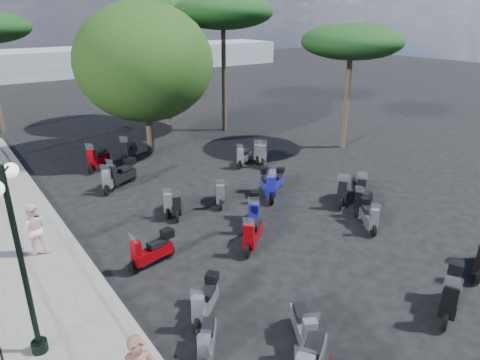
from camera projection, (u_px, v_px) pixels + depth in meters
ground at (256, 238)px, 14.33m from camera, size 120.00×120.00×0.00m
sidewalk at (28, 258)px, 13.03m from camera, size 3.00×30.00×0.15m
lamp_post_1 at (20, 253)px, 8.46m from camera, size 0.69×1.19×4.31m
pedestrian_far at (34, 229)px, 12.87m from camera, size 0.94×0.82×1.65m
scooter_1 at (207, 342)px, 9.24m from camera, size 0.99×1.22×1.18m
scooter_2 at (205, 302)px, 10.45m from camera, size 1.26×1.09×1.22m
scooter_3 at (152, 251)px, 12.60m from camera, size 1.62×0.59×1.30m
scooter_4 at (122, 174)px, 18.41m from camera, size 1.65×1.04×1.43m
scooter_5 at (111, 180)px, 18.03m from camera, size 1.19×1.35×1.35m
scooter_7 at (304, 328)px, 9.60m from camera, size 0.95×1.47×1.31m
scooter_8 at (254, 212)px, 14.98m from camera, size 1.27×1.45×1.40m
scooter_9 at (172, 203)px, 15.97m from camera, size 1.09×1.20×1.22m
scooter_10 at (177, 205)px, 15.75m from camera, size 0.87×1.40×1.23m
scooter_11 at (98, 159)px, 20.40m from camera, size 1.43×1.34×1.48m
scooter_13 at (451, 294)px, 10.58m from camera, size 1.73×0.99×1.47m
scooter_14 at (369, 216)px, 14.82m from camera, size 0.97×1.34×1.21m
scooter_15 at (253, 235)px, 13.54m from camera, size 1.40×1.17×1.37m
scooter_16 at (220, 194)px, 16.70m from camera, size 0.96×1.38×1.25m
scooter_17 at (129, 151)px, 21.56m from camera, size 1.25×1.50×1.47m
scooter_20 at (358, 189)px, 17.05m from camera, size 1.31×1.38×1.43m
scooter_21 at (268, 185)px, 17.27m from camera, size 1.04×1.66×1.44m
scooter_22 at (276, 182)px, 17.89m from camera, size 1.34×0.90×1.19m
scooter_23 at (244, 157)px, 20.95m from camera, size 1.39×0.94×1.25m
scooter_26 at (342, 191)px, 16.78m from camera, size 1.48×1.24×1.45m
scooter_27 at (363, 202)px, 16.03m from camera, size 1.52×0.74×1.25m
scooter_28 at (257, 153)px, 21.55m from camera, size 1.10×1.30×1.27m
scooter_29 at (263, 155)px, 21.14m from camera, size 1.25×1.41×1.41m
broadleaf_tree at (144, 63)px, 21.33m from camera, size 6.90×6.90×7.65m
pine_0 at (163, 17)px, 26.37m from camera, size 6.31×6.31×7.92m
pine_1 at (223, 12)px, 24.86m from camera, size 5.91×5.91×8.14m
pine_3 at (352, 42)px, 21.94m from camera, size 5.25×5.25×6.57m
distant_hills at (10, 65)px, 47.77m from camera, size 70.00×8.00×3.00m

